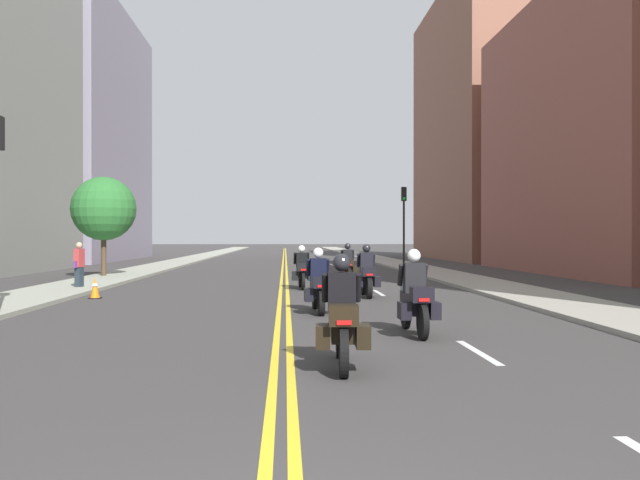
{
  "coord_description": "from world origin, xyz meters",
  "views": [
    {
      "loc": [
        0.04,
        -3.15,
        1.9
      ],
      "look_at": [
        1.23,
        20.27,
        1.8
      ],
      "focal_mm": 38.5,
      "sensor_mm": 36.0,
      "label": 1
    }
  ],
  "objects": [
    {
      "name": "ground_plane",
      "position": [
        0.0,
        48.0,
        0.0
      ],
      "size": [
        264.0,
        264.0,
        0.0
      ],
      "primitive_type": "plane",
      "color": "#393636"
    },
    {
      "name": "sidewalk_left",
      "position": [
        -7.79,
        48.0,
        0.06
      ],
      "size": [
        2.69,
        144.0,
        0.12
      ],
      "primitive_type": "cube",
      "color": "#979A8B",
      "rests_on": "ground"
    },
    {
      "name": "sidewalk_right",
      "position": [
        7.79,
        48.0,
        0.06
      ],
      "size": [
        2.69,
        144.0,
        0.12
      ],
      "primitive_type": "cube",
      "color": "gray",
      "rests_on": "ground"
    },
    {
      "name": "centreline_yellow_inner",
      "position": [
        -0.12,
        48.0,
        0.0
      ],
      "size": [
        0.12,
        132.0,
        0.01
      ],
      "primitive_type": "cube",
      "color": "yellow",
      "rests_on": "ground"
    },
    {
      "name": "centreline_yellow_outer",
      "position": [
        0.12,
        48.0,
        0.0
      ],
      "size": [
        0.12,
        132.0,
        0.01
      ],
      "primitive_type": "cube",
      "color": "yellow",
      "rests_on": "ground"
    },
    {
      "name": "lane_dashes_white",
      "position": [
        3.22,
        29.0,
        0.0
      ],
      "size": [
        0.14,
        56.4,
        0.01
      ],
      "color": "silver",
      "rests_on": "ground"
    },
    {
      "name": "building_right_1",
      "position": [
        16.17,
        31.83,
        7.21
      ],
      "size": [
        6.28,
        19.78,
        14.41
      ],
      "color": "brown",
      "rests_on": "ground"
    },
    {
      "name": "building_left_2",
      "position": [
        -16.56,
        54.5,
        10.26
      ],
      "size": [
        7.06,
        21.15,
        20.52
      ],
      "color": "gray",
      "rests_on": "ground"
    },
    {
      "name": "building_right_2",
      "position": [
        16.1,
        54.83,
        11.24
      ],
      "size": [
        6.14,
        21.75,
        22.48
      ],
      "color": "brown",
      "rests_on": "ground"
    },
    {
      "name": "motorcycle_0",
      "position": [
        0.86,
        6.68,
        0.67
      ],
      "size": [
        0.78,
        2.19,
        1.66
      ],
      "rotation": [
        0.0,
        0.0,
        -0.05
      ],
      "color": "black",
      "rests_on": "ground"
    },
    {
      "name": "motorcycle_1",
      "position": [
        2.56,
        10.0,
        0.68
      ],
      "size": [
        0.77,
        2.28,
        1.67
      ],
      "rotation": [
        0.0,
        0.0,
        0.02
      ],
      "color": "black",
      "rests_on": "ground"
    },
    {
      "name": "motorcycle_2",
      "position": [
        0.88,
        13.99,
        0.65
      ],
      "size": [
        0.78,
        2.24,
        1.63
      ],
      "rotation": [
        0.0,
        0.0,
        0.05
      ],
      "color": "black",
      "rests_on": "ground"
    },
    {
      "name": "motorcycle_3",
      "position": [
        2.62,
        18.41,
        0.66
      ],
      "size": [
        0.76,
        2.15,
        1.68
      ],
      "rotation": [
        0.0,
        0.0,
        -0.0
      ],
      "color": "black",
      "rests_on": "ground"
    },
    {
      "name": "motorcycle_4",
      "position": [
        0.65,
        21.95,
        0.66
      ],
      "size": [
        0.78,
        2.18,
        1.6
      ],
      "rotation": [
        0.0,
        0.0,
        0.05
      ],
      "color": "black",
      "rests_on": "ground"
    },
    {
      "name": "motorcycle_5",
      "position": [
        2.71,
        25.97,
        0.67
      ],
      "size": [
        0.76,
        2.28,
        1.64
      ],
      "rotation": [
        0.0,
        0.0,
        -0.01
      ],
      "color": "black",
      "rests_on": "ground"
    },
    {
      "name": "traffic_cone_2",
      "position": [
        -5.82,
        18.29,
        0.33
      ],
      "size": [
        0.36,
        0.36,
        0.67
      ],
      "color": "black",
      "rests_on": "ground"
    },
    {
      "name": "traffic_light_far",
      "position": [
        6.84,
        35.81,
        3.27
      ],
      "size": [
        0.28,
        0.38,
        4.77
      ],
      "color": "black",
      "rests_on": "ground"
    },
    {
      "name": "pedestrian_0",
      "position": [
        -7.32,
        21.74,
        0.89
      ],
      "size": [
        0.32,
        0.51,
        1.72
      ],
      "rotation": [
        0.0,
        0.0,
        4.39
      ],
      "color": "#222D36",
      "rests_on": "ground"
    },
    {
      "name": "street_tree_0",
      "position": [
        -8.33,
        28.92,
        3.2
      ],
      "size": [
        2.95,
        2.95,
        4.69
      ],
      "color": "#463424",
      "rests_on": "ground"
    }
  ]
}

